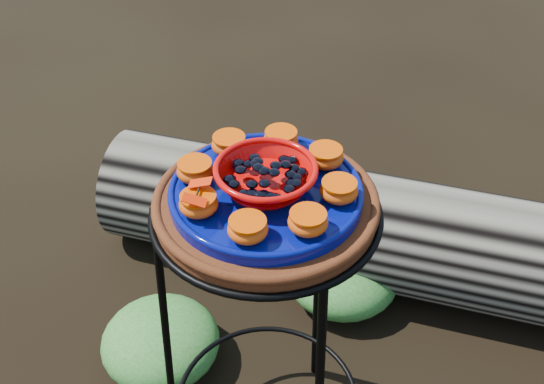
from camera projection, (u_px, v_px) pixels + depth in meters
The scene contains 17 objects.
plant_stand at pixel (267, 342), 1.39m from camera, with size 0.44×0.44×0.70m, color black, non-canonical shape.
terracotta_saucer at pixel (266, 206), 1.16m from camera, with size 0.38×0.38×0.03m, color #3D130A.
cobalt_plate at pixel (266, 194), 1.15m from camera, with size 0.33×0.33×0.02m, color #030E54.
red_bowl at pixel (266, 178), 1.12m from camera, with size 0.16×0.16×0.05m, color #C50805, non-canonical shape.
glass_gems at pixel (266, 162), 1.10m from camera, with size 0.13×0.13×0.02m, color black, non-canonical shape.
orange_half_0 at pixel (199, 204), 1.08m from camera, with size 0.06×0.06×0.03m, color #B12800.
orange_half_1 at pixel (248, 229), 1.03m from camera, with size 0.06×0.06×0.03m, color #B12800.
orange_half_2 at pixel (308, 222), 1.05m from camera, with size 0.06×0.06×0.03m, color #B12800.
orange_half_3 at pixel (339, 191), 1.11m from camera, with size 0.06×0.06×0.03m, color #B12800.
orange_half_4 at pixel (325, 157), 1.18m from camera, with size 0.06×0.06×0.03m, color #B12800.
orange_half_5 at pixel (281, 139), 1.22m from camera, with size 0.06×0.06×0.03m, color #B12800.
orange_half_6 at pixel (229, 145), 1.21m from camera, with size 0.06×0.06×0.03m, color #B12800.
orange_half_7 at pixel (195, 171), 1.15m from camera, with size 0.06×0.06×0.03m, color #B12800.
butterfly at pixel (198, 192), 1.07m from camera, with size 0.08×0.05×0.01m, color red, non-canonical shape.
driftwood_log at pixel (405, 237), 1.91m from camera, with size 1.75×0.46×0.33m, color black, non-canonical shape.
foliage_left at pixel (160, 340), 1.74m from camera, with size 0.30×0.30×0.15m, color #23551B.
foliage_back at pixel (342, 273), 1.92m from camera, with size 0.32×0.32×0.16m, color #23551B.
Camera 1 is at (0.49, -0.74, 1.47)m, focal length 45.00 mm.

